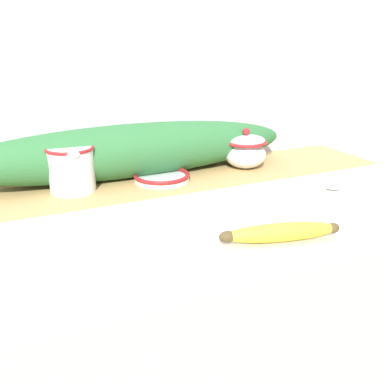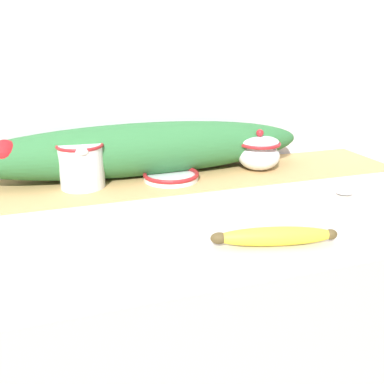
{
  "view_description": "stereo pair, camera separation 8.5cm",
  "coord_description": "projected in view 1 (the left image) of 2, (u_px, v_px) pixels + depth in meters",
  "views": [
    {
      "loc": [
        -0.3,
        -0.78,
        1.28
      ],
      "look_at": [
        0.04,
        -0.05,
        0.99
      ],
      "focal_mm": 40.0,
      "sensor_mm": 36.0,
      "label": 1
    },
    {
      "loc": [
        -0.22,
        -0.81,
        1.28
      ],
      "look_at": [
        0.04,
        -0.05,
        0.99
      ],
      "focal_mm": 40.0,
      "sensor_mm": 36.0,
      "label": 2
    }
  ],
  "objects": [
    {
      "name": "banana",
      "position": [
        280.0,
        232.0,
        0.75
      ],
      "size": [
        0.22,
        0.08,
        0.03
      ],
      "rotation": [
        0.0,
        0.0,
        -0.24
      ],
      "color": "yellow",
      "rests_on": "countertop"
    },
    {
      "name": "back_wall",
      "position": [
        116.0,
        70.0,
        1.1
      ],
      "size": [
        2.27,
        0.04,
        2.4
      ],
      "primitive_type": "cube",
      "color": "silver",
      "rests_on": "ground_plane"
    },
    {
      "name": "small_dish",
      "position": [
        162.0,
        177.0,
        1.07
      ],
      "size": [
        0.14,
        0.14,
        0.02
      ],
      "color": "white",
      "rests_on": "countertop"
    },
    {
      "name": "poinsettia_garland",
      "position": [
        130.0,
        151.0,
        1.08
      ],
      "size": [
        0.89,
        0.15,
        0.14
      ],
      "color": "#2D6B38",
      "rests_on": "countertop"
    },
    {
      "name": "spoon",
      "position": [
        326.0,
        188.0,
        1.02
      ],
      "size": [
        0.18,
        0.1,
        0.01
      ],
      "rotation": [
        0.0,
        0.0,
        -0.43
      ],
      "color": "#B7B7BC",
      "rests_on": "countertop"
    },
    {
      "name": "cream_pitcher",
      "position": [
        71.0,
        167.0,
        0.98
      ],
      "size": [
        0.11,
        0.13,
        0.11
      ],
      "color": "white",
      "rests_on": "countertop"
    },
    {
      "name": "sugar_bowl",
      "position": [
        245.0,
        150.0,
        1.17
      ],
      "size": [
        0.12,
        0.12,
        0.11
      ],
      "color": "white",
      "rests_on": "countertop"
    },
    {
      "name": "table_runner",
      "position": [
        138.0,
        182.0,
        1.06
      ],
      "size": [
        1.35,
        0.24,
        0.0
      ],
      "primitive_type": "cube",
      "color": "tan",
      "rests_on": "countertop"
    }
  ]
}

